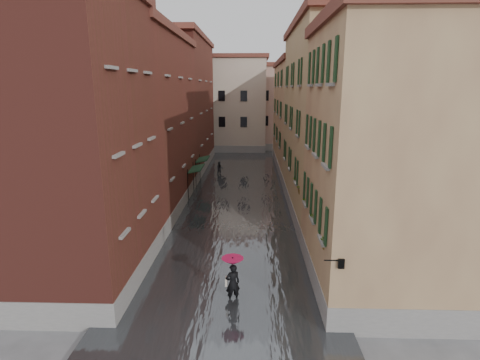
# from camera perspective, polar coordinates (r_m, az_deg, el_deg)

# --- Properties ---
(ground) EXTENTS (120.00, 120.00, 0.00)m
(ground) POSITION_cam_1_polar(r_m,az_deg,el_deg) (20.47, -1.61, -12.42)
(ground) COLOR #58585B
(ground) RESTS_ON ground
(floodwater) EXTENTS (10.00, 60.00, 0.20)m
(floodwater) POSITION_cam_1_polar(r_m,az_deg,el_deg) (32.60, -0.25, -2.09)
(floodwater) COLOR #44474B
(floodwater) RESTS_ON ground
(building_left_near) EXTENTS (6.00, 8.00, 13.00)m
(building_left_near) POSITION_cam_1_polar(r_m,az_deg,el_deg) (18.42, -24.52, 4.62)
(building_left_near) COLOR maroon
(building_left_near) RESTS_ON ground
(building_left_mid) EXTENTS (6.00, 14.00, 12.50)m
(building_left_mid) POSITION_cam_1_polar(r_m,az_deg,el_deg) (28.65, -14.84, 7.78)
(building_left_mid) COLOR #5C221D
(building_left_mid) RESTS_ON ground
(building_left_far) EXTENTS (6.00, 16.00, 14.00)m
(building_left_far) POSITION_cam_1_polar(r_m,az_deg,el_deg) (43.15, -9.22, 10.96)
(building_left_far) COLOR maroon
(building_left_far) RESTS_ON ground
(building_right_near) EXTENTS (6.00, 8.00, 11.50)m
(building_right_near) POSITION_cam_1_polar(r_m,az_deg,el_deg) (17.65, 21.18, 2.10)
(building_right_near) COLOR #90674A
(building_right_near) RESTS_ON ground
(building_right_mid) EXTENTS (6.00, 14.00, 13.00)m
(building_right_mid) POSITION_cam_1_polar(r_m,az_deg,el_deg) (28.06, 14.02, 8.22)
(building_right_mid) COLOR tan
(building_right_mid) RESTS_ON ground
(building_right_far) EXTENTS (6.00, 16.00, 11.50)m
(building_right_far) POSITION_cam_1_polar(r_m,az_deg,el_deg) (42.85, 9.81, 9.24)
(building_right_far) COLOR #90674A
(building_right_far) RESTS_ON ground
(building_end_cream) EXTENTS (12.00, 9.00, 13.00)m
(building_end_cream) POSITION_cam_1_polar(r_m,az_deg,el_deg) (56.53, -2.42, 11.26)
(building_end_cream) COLOR #C3B59B
(building_end_cream) RESTS_ON ground
(building_end_pink) EXTENTS (10.00, 9.00, 12.00)m
(building_end_pink) POSITION_cam_1_polar(r_m,az_deg,el_deg) (58.60, 6.70, 10.78)
(building_end_pink) COLOR tan
(building_end_pink) RESTS_ON ground
(awning_near) EXTENTS (1.09, 2.94, 2.80)m
(awning_near) POSITION_cam_1_polar(r_m,az_deg,el_deg) (31.30, -6.72, 1.60)
(awning_near) COLOR #15301C
(awning_near) RESTS_ON ground
(awning_far) EXTENTS (1.09, 2.77, 2.80)m
(awning_far) POSITION_cam_1_polar(r_m,az_deg,el_deg) (35.35, -5.74, 3.03)
(awning_far) COLOR #15301C
(awning_far) RESTS_ON ground
(wall_lantern) EXTENTS (0.71, 0.22, 0.35)m
(wall_lantern) POSITION_cam_1_polar(r_m,az_deg,el_deg) (14.09, 15.04, -12.10)
(wall_lantern) COLOR black
(wall_lantern) RESTS_ON ground
(window_planters) EXTENTS (0.59, 10.77, 0.84)m
(window_planters) POSITION_cam_1_polar(r_m,az_deg,el_deg) (19.88, 10.37, -2.59)
(window_planters) COLOR #A15634
(window_planters) RESTS_ON ground
(pedestrian_main) EXTENTS (0.96, 0.96, 2.06)m
(pedestrian_main) POSITION_cam_1_polar(r_m,az_deg,el_deg) (16.53, -1.14, -14.38)
(pedestrian_main) COLOR black
(pedestrian_main) RESTS_ON ground
(pedestrian_far) EXTENTS (0.83, 0.71, 1.50)m
(pedestrian_far) POSITION_cam_1_polar(r_m,az_deg,el_deg) (39.59, -3.11, 1.73)
(pedestrian_far) COLOR black
(pedestrian_far) RESTS_ON ground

